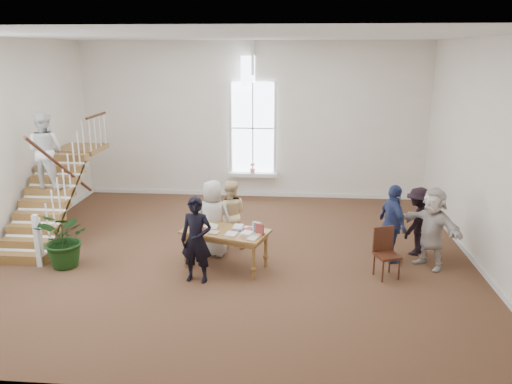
# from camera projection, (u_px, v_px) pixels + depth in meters

# --- Properties ---
(ground) EXTENTS (10.00, 10.00, 0.00)m
(ground) POSITION_uv_depth(u_px,v_px,m) (235.00, 254.00, 10.75)
(ground) COLOR #4C321D
(ground) RESTS_ON ground
(room_shell) EXTENTS (10.49, 10.00, 10.00)m
(room_shell) POSITION_uv_depth(u_px,v_px,m) (253.00, 184.00, 14.84)
(room_shell) COLOR white
(room_shell) RESTS_ON ground
(staircase) EXTENTS (1.10, 4.10, 2.92)m
(staircase) POSITION_uv_depth(u_px,v_px,m) (49.00, 169.00, 11.36)
(staircase) COLOR brown
(staircase) RESTS_ON ground
(library_table) EXTENTS (1.86, 1.31, 0.85)m
(library_table) POSITION_uv_depth(u_px,v_px,m) (225.00, 234.00, 9.91)
(library_table) COLOR brown
(library_table) RESTS_ON ground
(police_officer) EXTENTS (0.65, 0.47, 1.66)m
(police_officer) POSITION_uv_depth(u_px,v_px,m) (196.00, 240.00, 9.29)
(police_officer) COLOR black
(police_officer) RESTS_ON ground
(elderly_woman) EXTENTS (0.84, 0.58, 1.65)m
(elderly_woman) POSITION_uv_depth(u_px,v_px,m) (213.00, 218.00, 10.48)
(elderly_woman) COLOR #BCB6AE
(elderly_woman) RESTS_ON ground
(person_yellow) EXTENTS (0.77, 0.62, 1.52)m
(person_yellow) POSITION_uv_depth(u_px,v_px,m) (230.00, 214.00, 10.96)
(person_yellow) COLOR #F9D89C
(person_yellow) RESTS_ON ground
(woman_cluster_a) EXTENTS (0.68, 1.04, 1.64)m
(woman_cluster_a) POSITION_uv_depth(u_px,v_px,m) (393.00, 224.00, 10.16)
(woman_cluster_a) COLOR navy
(woman_cluster_a) RESTS_ON ground
(woman_cluster_b) EXTENTS (1.00, 1.09, 1.47)m
(woman_cluster_b) POSITION_uv_depth(u_px,v_px,m) (417.00, 221.00, 10.57)
(woman_cluster_b) COLOR black
(woman_cluster_b) RESTS_ON ground
(woman_cluster_c) EXTENTS (1.34, 1.51, 1.66)m
(woman_cluster_c) POSITION_uv_depth(u_px,v_px,m) (432.00, 228.00, 9.91)
(woman_cluster_c) COLOR beige
(woman_cluster_c) RESTS_ON ground
(floor_plant) EXTENTS (1.34, 1.26, 1.19)m
(floor_plant) POSITION_uv_depth(u_px,v_px,m) (65.00, 239.00, 9.98)
(floor_plant) COLOR #143310
(floor_plant) RESTS_ON ground
(side_chair) EXTENTS (0.54, 0.54, 0.98)m
(side_chair) POSITION_uv_depth(u_px,v_px,m) (385.00, 249.00, 9.58)
(side_chair) COLOR #32180D
(side_chair) RESTS_ON ground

